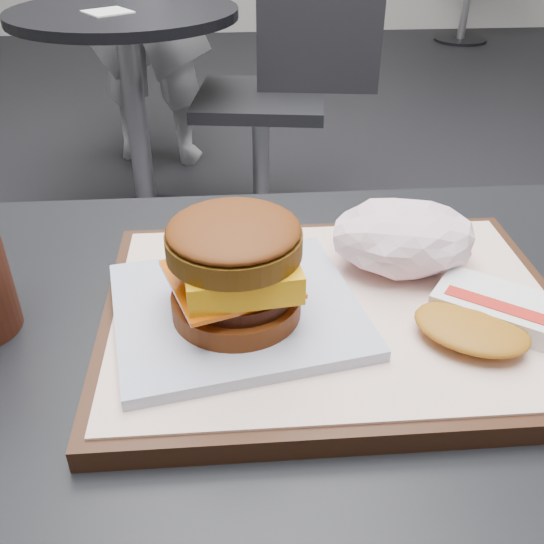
{
  "coord_description": "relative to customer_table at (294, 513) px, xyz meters",
  "views": [
    {
      "loc": [
        -0.05,
        -0.35,
        1.09
      ],
      "look_at": [
        -0.02,
        0.03,
        0.83
      ],
      "focal_mm": 40.0,
      "sensor_mm": 36.0,
      "label": 1
    }
  ],
  "objects": [
    {
      "name": "serving_tray",
      "position": [
        0.04,
        0.05,
        0.2
      ],
      "size": [
        0.38,
        0.28,
        0.02
      ],
      "color": "black",
      "rests_on": "customer_table"
    },
    {
      "name": "neighbor_chair",
      "position": [
        0.13,
        1.66,
        -0.07
      ],
      "size": [
        0.63,
        0.47,
        0.88
      ],
      "color": "#B2B2B8",
      "rests_on": "ground"
    },
    {
      "name": "breakfast_sandwich",
      "position": [
        -0.05,
        0.03,
        0.24
      ],
      "size": [
        0.22,
        0.2,
        0.09
      ],
      "color": "silver",
      "rests_on": "serving_tray"
    },
    {
      "name": "crumpled_wrapper",
      "position": [
        0.1,
        0.1,
        0.23
      ],
      "size": [
        0.13,
        0.1,
        0.06
      ],
      "primitive_type": null,
      "color": "white",
      "rests_on": "serving_tray"
    },
    {
      "name": "neighbor_table",
      "position": [
        -0.35,
        1.65,
        -0.03
      ],
      "size": [
        0.7,
        0.7,
        0.75
      ],
      "color": "black",
      "rests_on": "ground"
    },
    {
      "name": "napkin",
      "position": [
        -0.38,
        1.58,
        0.17
      ],
      "size": [
        0.17,
        0.17,
        0.0
      ],
      "primitive_type": "cube",
      "rotation": [
        0.0,
        0.0,
        0.6
      ],
      "color": "white",
      "rests_on": "neighbor_table"
    },
    {
      "name": "customer_table",
      "position": [
        0.0,
        0.0,
        0.0
      ],
      "size": [
        0.8,
        0.6,
        0.77
      ],
      "color": "#A5A5AA",
      "rests_on": "ground"
    },
    {
      "name": "hash_brown",
      "position": [
        0.14,
        0.01,
        0.22
      ],
      "size": [
        0.14,
        0.13,
        0.02
      ],
      "color": "white",
      "rests_on": "serving_tray"
    }
  ]
}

